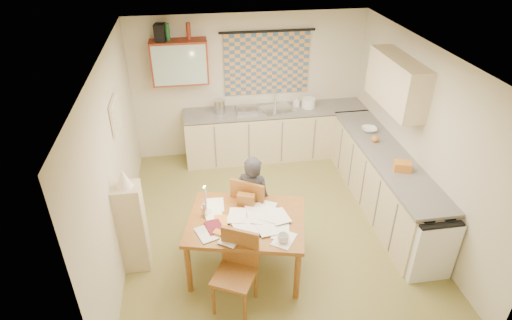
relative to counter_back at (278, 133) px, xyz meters
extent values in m
cube|color=olive|center=(-0.48, -1.95, -0.46)|extent=(4.00, 4.50, 0.02)
cube|color=white|center=(-0.48, -1.95, 2.06)|extent=(4.00, 4.50, 0.02)
cube|color=beige|center=(-0.48, 0.31, 0.80)|extent=(4.00, 0.02, 2.50)
cube|color=beige|center=(-0.48, -4.21, 0.80)|extent=(4.00, 0.02, 2.50)
cube|color=beige|center=(-2.49, -1.95, 0.80)|extent=(0.02, 4.50, 2.50)
cube|color=beige|center=(1.53, -1.95, 0.80)|extent=(0.02, 4.50, 2.50)
cube|color=#37597C|center=(-0.18, 0.27, 1.20)|extent=(1.45, 0.03, 1.05)
cylinder|color=black|center=(-0.18, 0.25, 1.75)|extent=(1.60, 0.04, 0.04)
cube|color=maroon|center=(-1.63, 0.13, 1.35)|extent=(0.90, 0.34, 0.70)
cube|color=#99B2A5|center=(-1.63, -0.04, 1.35)|extent=(0.84, 0.02, 0.64)
cube|color=#CBB588|center=(1.35, -1.40, 1.40)|extent=(0.34, 1.30, 0.70)
cube|color=white|center=(-2.45, -1.55, 1.25)|extent=(0.04, 0.50, 0.40)
cube|color=white|center=(-2.42, -1.55, 1.25)|extent=(0.01, 0.42, 0.32)
cube|color=#CBB588|center=(0.00, 0.00, -0.02)|extent=(3.30, 0.60, 0.86)
cube|color=#605C5A|center=(0.00, 0.00, 0.45)|extent=(3.30, 0.62, 0.04)
cube|color=#CBB588|center=(1.22, -1.74, -0.02)|extent=(0.60, 2.95, 0.86)
cube|color=#605C5A|center=(1.22, -1.74, 0.45)|extent=(0.62, 2.95, 0.04)
cube|color=white|center=(1.22, -3.04, -0.04)|extent=(0.55, 0.55, 0.83)
cube|color=black|center=(1.22, -3.04, 0.39)|extent=(0.52, 0.52, 0.03)
cube|color=silver|center=(-0.03, 0.00, 0.43)|extent=(0.65, 0.58, 0.10)
cylinder|color=silver|center=(-0.03, 0.18, 0.61)|extent=(0.03, 0.03, 0.28)
cube|color=silver|center=(-0.57, 0.00, 0.50)|extent=(0.35, 0.30, 0.06)
cylinder|color=silver|center=(-1.03, 0.00, 0.59)|extent=(0.22, 0.22, 0.24)
cylinder|color=white|center=(0.52, 0.00, 0.55)|extent=(0.25, 0.25, 0.16)
imported|color=white|center=(0.31, 0.05, 0.56)|extent=(0.14, 0.14, 0.18)
imported|color=white|center=(1.22, -1.04, 0.50)|extent=(0.32, 0.32, 0.06)
cube|color=orange|center=(1.22, -2.20, 0.53)|extent=(0.26, 0.22, 0.12)
sphere|color=orange|center=(1.17, -1.39, 0.52)|extent=(0.10, 0.10, 0.10)
cube|color=black|center=(-1.88, 0.13, 1.83)|extent=(0.19, 0.23, 0.26)
cylinder|color=#195926|center=(-1.77, 0.13, 1.83)|extent=(0.07, 0.07, 0.26)
cylinder|color=maroon|center=(-1.45, 0.13, 1.83)|extent=(0.08, 0.08, 0.26)
cube|color=brown|center=(-0.95, -2.70, 0.27)|extent=(1.59, 1.34, 0.05)
cube|color=brown|center=(-0.77, -2.13, 0.04)|extent=(0.63, 0.63, 0.04)
cube|color=brown|center=(-0.89, -2.31, 0.31)|extent=(0.41, 0.28, 0.50)
cube|color=brown|center=(-1.17, -3.30, 0.01)|extent=(0.59, 0.59, 0.04)
cube|color=brown|center=(-1.08, -3.13, 0.27)|extent=(0.40, 0.24, 0.48)
imported|color=black|center=(-0.80, -2.20, 0.20)|extent=(0.72, 0.68, 1.31)
cube|color=#CBB588|center=(-2.32, -2.45, 0.15)|extent=(0.32, 0.30, 1.21)
cone|color=white|center=(-2.32, -2.45, 0.87)|extent=(0.20, 0.20, 0.22)
cube|color=brown|center=(-0.91, -2.42, 0.38)|extent=(0.24, 0.17, 0.16)
imported|color=white|center=(-0.60, -3.14, 0.35)|extent=(0.15, 0.15, 0.10)
imported|color=maroon|center=(-1.43, -2.82, 0.31)|extent=(0.31, 0.34, 0.02)
imported|color=orange|center=(-1.34, -2.68, 0.31)|extent=(0.19, 0.24, 0.02)
cube|color=orange|center=(-1.30, -2.91, 0.32)|extent=(0.14, 0.13, 0.04)
cube|color=black|center=(-0.85, -3.02, 0.31)|extent=(0.13, 0.05, 0.02)
cylinder|color=silver|center=(-1.43, -2.54, 0.39)|extent=(0.07, 0.07, 0.18)
cylinder|color=white|center=(-1.41, -2.50, 0.59)|extent=(0.03, 0.03, 0.22)
sphere|color=#FFCC66|center=(-1.42, -2.55, 0.71)|extent=(0.02, 0.02, 0.02)
cube|color=white|center=(-1.32, -2.75, 0.30)|extent=(0.24, 0.32, 0.00)
cube|color=white|center=(-0.62, -2.79, 0.30)|extent=(0.28, 0.34, 0.00)
cube|color=white|center=(-1.30, -2.36, 0.30)|extent=(0.22, 0.31, 0.00)
cube|color=white|center=(-0.58, -3.12, 0.30)|extent=(0.34, 0.36, 0.00)
cube|color=white|center=(-0.60, -2.96, 0.31)|extent=(0.27, 0.33, 0.00)
cube|color=white|center=(-0.87, -2.65, 0.31)|extent=(0.28, 0.34, 0.00)
cube|color=white|center=(-1.43, -2.88, 0.31)|extent=(0.30, 0.35, 0.00)
cube|color=white|center=(-0.94, -2.85, 0.31)|extent=(0.22, 0.30, 0.00)
cube|color=white|center=(-1.07, -2.65, 0.31)|extent=(0.32, 0.36, 0.00)
cube|color=white|center=(-1.34, -2.50, 0.31)|extent=(0.26, 0.33, 0.00)
cube|color=white|center=(-1.16, -3.01, 0.31)|extent=(0.34, 0.36, 0.00)
cube|color=white|center=(-0.69, -2.53, 0.32)|extent=(0.34, 0.36, 0.00)
cube|color=white|center=(-0.74, -2.90, 0.32)|extent=(0.25, 0.32, 0.00)
cube|color=white|center=(-0.72, -2.68, 0.32)|extent=(0.25, 0.33, 0.00)
cube|color=white|center=(-1.01, -2.85, 0.32)|extent=(0.27, 0.33, 0.00)
cube|color=white|center=(-0.82, -2.68, 0.32)|extent=(0.31, 0.36, 0.00)
cube|color=white|center=(-0.83, -2.57, 0.32)|extent=(0.22, 0.31, 0.00)
cube|color=white|center=(-0.66, -2.67, 0.33)|extent=(0.33, 0.36, 0.00)
cube|color=white|center=(-1.05, -2.63, 0.33)|extent=(0.27, 0.34, 0.00)
cube|color=white|center=(-0.56, -2.73, 0.33)|extent=(0.27, 0.33, 0.00)
camera|label=1|loc=(-1.46, -6.66, 3.53)|focal=30.00mm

